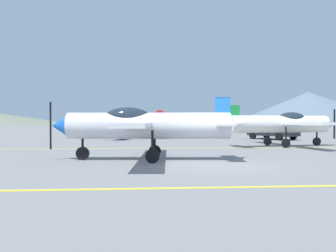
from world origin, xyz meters
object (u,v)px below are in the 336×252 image
Objects in this scene: airplane_far at (125,123)px; airplane_back at (180,122)px; airplane_mid at (283,123)px; airplane_near at (142,125)px; car_sedan at (272,130)px.

airplane_far is 11.82m from airplane_back.
airplane_mid is 15.02m from airplane_far.
airplane_near is 1.00× the size of airplane_far.
car_sedan is (6.64, -12.88, -0.59)m from airplane_back.
car_sedan is at bearing 52.97° from airplane_near.
airplane_near is 1.00× the size of airplane_back.
airplane_near is 1.84× the size of car_sedan.
airplane_mid is 1.00× the size of airplane_back.
airplane_far reaches higher than car_sedan.
airplane_near and airplane_back have the same top height.
airplane_far is 1.84× the size of car_sedan.
airplane_far is at bearing 167.69° from car_sedan.
airplane_far is at bearing 95.09° from airplane_near.
airplane_mid is 1.84× the size of car_sedan.
airplane_far is (-1.58, 17.70, 0.00)m from airplane_near.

